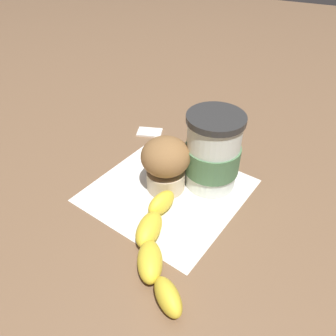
{
  "coord_description": "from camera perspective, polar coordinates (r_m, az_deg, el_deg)",
  "views": [
    {
      "loc": [
        0.36,
        0.18,
        0.37
      ],
      "look_at": [
        0.0,
        0.0,
        0.05
      ],
      "focal_mm": 35.0,
      "sensor_mm": 36.0,
      "label": 1
    }
  ],
  "objects": [
    {
      "name": "sugar_packet",
      "position": [
        0.68,
        -3.22,
        6.38
      ],
      "size": [
        0.05,
        0.06,
        0.01
      ],
      "primitive_type": "cube",
      "rotation": [
        0.0,
        0.0,
        5.03
      ],
      "color": "white",
      "rests_on": "ground_plane"
    },
    {
      "name": "coffee_cup",
      "position": [
        0.52,
        7.77,
        2.63
      ],
      "size": [
        0.09,
        0.09,
        0.13
      ],
      "color": "silver",
      "rests_on": "paper_napkin"
    },
    {
      "name": "paper_napkin",
      "position": [
        0.54,
        0.0,
        -3.88
      ],
      "size": [
        0.27,
        0.27,
        0.0
      ],
      "primitive_type": "cube",
      "rotation": [
        0.0,
        0.0,
        -0.18
      ],
      "color": "white",
      "rests_on": "ground_plane"
    },
    {
      "name": "ground_plane",
      "position": [
        0.54,
        0.0,
        -3.94
      ],
      "size": [
        3.0,
        3.0,
        0.0
      ],
      "primitive_type": "plane",
      "color": "brown"
    },
    {
      "name": "muffin",
      "position": [
        0.52,
        -0.4,
        0.93
      ],
      "size": [
        0.08,
        0.08,
        0.09
      ],
      "color": "beige",
      "rests_on": "paper_napkin"
    },
    {
      "name": "banana",
      "position": [
        0.45,
        -2.2,
        -13.09
      ],
      "size": [
        0.19,
        0.12,
        0.03
      ],
      "color": "yellow",
      "rests_on": "paper_napkin"
    },
    {
      "name": "wooden_stirrer",
      "position": [
        0.64,
        8.3,
        3.34
      ],
      "size": [
        0.11,
        0.03,
        0.0
      ],
      "primitive_type": "cube",
      "rotation": [
        0.0,
        0.0,
        3.32
      ],
      "color": "#9E7547",
      "rests_on": "ground_plane"
    }
  ]
}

